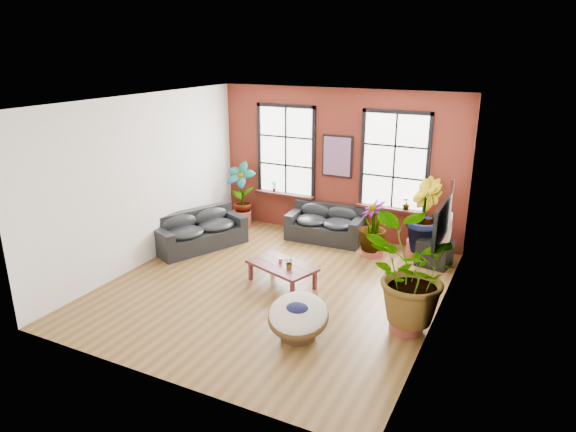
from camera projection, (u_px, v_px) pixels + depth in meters
name	position (u px, v px, depth m)	size (l,w,h in m)	color
room	(277.00, 197.00, 9.43)	(6.04, 6.54, 3.54)	brown
sofa_back	(326.00, 224.00, 12.16)	(1.82, 0.95, 0.82)	black
sofa_left	(199.00, 231.00, 11.69)	(1.63, 2.26, 0.82)	black
coffee_table	(282.00, 267.00, 9.83)	(1.48, 1.13, 0.50)	#4B1B22
papasan_chair	(298.00, 317.00, 8.01)	(1.14, 1.15, 0.72)	#4B341B
poster	(337.00, 156.00, 11.94)	(0.74, 0.06, 0.98)	black
tv_wall_unit	(444.00, 224.00, 8.64)	(0.13, 1.86, 1.20)	black
media_box	(434.00, 253.00, 10.73)	(0.73, 0.64, 0.54)	black
pot_back_left	(241.00, 218.00, 13.17)	(0.67, 0.67, 0.38)	#973D31
pot_back_right	(418.00, 248.00, 11.25)	(0.53, 0.53, 0.36)	#973D31
pot_right_wall	(406.00, 319.00, 8.29)	(0.58, 0.58, 0.40)	#973D31
pot_mid	(372.00, 248.00, 11.28)	(0.53, 0.53, 0.35)	#973D31
floor_plant_back_left	(241.00, 191.00, 12.97)	(0.78, 0.53, 1.49)	#0E3614
floor_plant_back_right	(422.00, 215.00, 11.01)	(0.87, 0.71, 1.59)	#0E3614
floor_plant_right_wall	(408.00, 274.00, 8.03)	(1.50, 1.30, 1.67)	#0E3614
floor_plant_mid	(373.00, 225.00, 11.08)	(0.63, 0.63, 1.13)	#0E3614
table_plant	(290.00, 263.00, 9.60)	(0.20, 0.17, 0.22)	#0E3614
sill_plant_left	(274.00, 187.00, 12.88)	(0.14, 0.10, 0.27)	#0E3614
sill_plant_right	(406.00, 204.00, 11.47)	(0.15, 0.15, 0.27)	#0E3614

